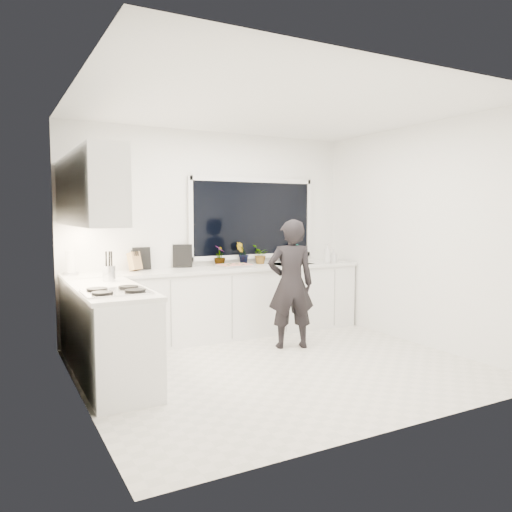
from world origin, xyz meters
TOP-DOWN VIEW (x-y plane):
  - floor at (0.00, 0.00)m, footprint 4.00×3.50m
  - wall_back at (0.00, 1.76)m, footprint 4.00×0.02m
  - wall_left at (-2.01, 0.00)m, footprint 0.02×3.50m
  - wall_right at (2.01, 0.00)m, footprint 0.02×3.50m
  - ceiling at (0.00, 0.00)m, footprint 4.00×3.50m
  - window at (0.60, 1.73)m, footprint 1.80×0.02m
  - base_cabinets_back at (0.00, 1.45)m, footprint 3.92×0.58m
  - base_cabinets_left at (-1.67, 0.35)m, footprint 0.58×1.60m
  - countertop_back at (0.00, 1.44)m, footprint 3.94×0.62m
  - countertop_left at (-1.67, 0.35)m, footprint 0.62×1.60m
  - upper_cabinets at (-1.79, 0.70)m, footprint 0.34×2.10m
  - sink at (1.05, 1.45)m, footprint 0.58×0.42m
  - faucet at (1.05, 1.65)m, footprint 0.03×0.03m
  - stovetop at (-1.69, -0.00)m, footprint 0.56×0.48m
  - person at (0.52, 0.60)m, footprint 0.66×0.54m
  - pizza_tray at (0.17, 1.42)m, footprint 0.45×0.34m
  - pizza at (0.17, 1.42)m, footprint 0.41×0.30m
  - watering_can at (1.10, 1.61)m, footprint 0.17×0.17m
  - paper_towel_roll at (-1.85, 1.55)m, footprint 0.14×0.14m
  - knife_block at (-1.11, 1.59)m, footprint 0.16×0.14m
  - utensil_crock at (-1.58, 0.80)m, footprint 0.16×0.16m
  - picture_frame_large at (-0.99, 1.69)m, footprint 0.22×0.03m
  - picture_frame_small at (-0.45, 1.69)m, footprint 0.24×0.10m
  - herb_plants at (0.55, 1.61)m, footprint 1.38×0.31m
  - soap_bottles at (1.61, 1.30)m, footprint 0.23×0.12m

SIDE VIEW (x-z plane):
  - floor at x=0.00m, z-range -0.02..0.00m
  - base_cabinets_back at x=0.00m, z-range 0.00..0.88m
  - base_cabinets_left at x=-1.67m, z-range 0.00..0.88m
  - person at x=0.52m, z-range 0.00..1.55m
  - sink at x=1.05m, z-range 0.80..0.94m
  - countertop_back at x=0.00m, z-range 0.88..0.92m
  - countertop_left at x=-1.67m, z-range 0.88..0.92m
  - stovetop at x=-1.69m, z-range 0.92..0.95m
  - pizza_tray at x=0.17m, z-range 0.92..0.95m
  - pizza at x=0.17m, z-range 0.95..0.96m
  - watering_can at x=1.10m, z-range 0.92..1.05m
  - utensil_crock at x=-1.58m, z-range 0.92..1.08m
  - faucet at x=1.05m, z-range 0.92..1.14m
  - knife_block at x=-1.11m, z-range 0.92..1.14m
  - soap_bottles at x=1.61m, z-range 0.91..1.18m
  - paper_towel_roll at x=-1.85m, z-range 0.92..1.18m
  - herb_plants at x=0.55m, z-range 0.90..1.21m
  - picture_frame_large at x=-0.99m, z-range 0.92..1.20m
  - picture_frame_small at x=-0.45m, z-range 0.92..1.22m
  - wall_back at x=0.00m, z-range 0.00..2.70m
  - wall_left at x=-2.01m, z-range 0.00..2.70m
  - wall_right at x=2.01m, z-range 0.00..2.70m
  - window at x=0.60m, z-range 1.05..2.05m
  - upper_cabinets at x=-1.79m, z-range 1.50..2.20m
  - ceiling at x=0.00m, z-range 2.70..2.72m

